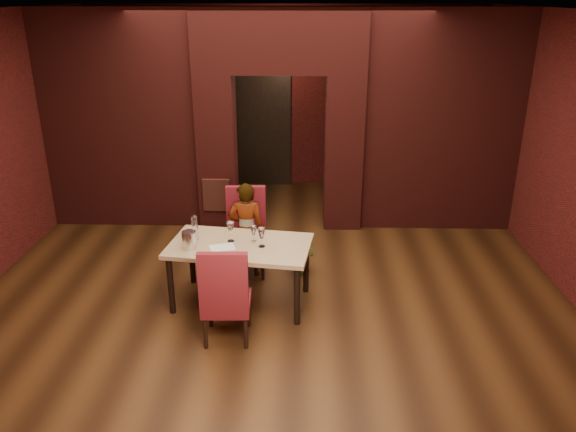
{
  "coord_description": "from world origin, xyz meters",
  "views": [
    {
      "loc": [
        0.35,
        -6.18,
        3.37
      ],
      "look_at": [
        0.18,
        0.0,
        0.91
      ],
      "focal_mm": 35.0,
      "sensor_mm": 36.0,
      "label": 1
    }
  ],
  "objects_px": {
    "chair_far": "(246,233)",
    "chair_near": "(226,292)",
    "wine_bucket": "(189,240)",
    "potted_plant": "(302,258)",
    "dining_table": "(241,273)",
    "wine_glass_c": "(262,238)",
    "wine_glass_b": "(253,234)",
    "wine_glass_a": "(231,232)",
    "person_seated": "(246,230)",
    "water_bottle": "(195,227)"
  },
  "relations": [
    {
      "from": "chair_far",
      "to": "wine_glass_b",
      "type": "xyz_separation_m",
      "value": [
        0.16,
        -0.66,
        0.28
      ]
    },
    {
      "from": "wine_glass_b",
      "to": "wine_bucket",
      "type": "distance_m",
      "value": 0.72
    },
    {
      "from": "chair_far",
      "to": "chair_near",
      "type": "xyz_separation_m",
      "value": [
        -0.06,
        -1.47,
        -0.02
      ]
    },
    {
      "from": "person_seated",
      "to": "water_bottle",
      "type": "height_order",
      "value": "person_seated"
    },
    {
      "from": "wine_glass_a",
      "to": "wine_glass_b",
      "type": "distance_m",
      "value": 0.26
    },
    {
      "from": "wine_glass_c",
      "to": "wine_bucket",
      "type": "bearing_deg",
      "value": -175.86
    },
    {
      "from": "person_seated",
      "to": "wine_glass_a",
      "type": "bearing_deg",
      "value": 80.16
    },
    {
      "from": "chair_near",
      "to": "wine_glass_a",
      "type": "relative_size",
      "value": 4.67
    },
    {
      "from": "wine_glass_b",
      "to": "potted_plant",
      "type": "bearing_deg",
      "value": 51.99
    },
    {
      "from": "chair_far",
      "to": "wine_glass_a",
      "type": "bearing_deg",
      "value": -101.59
    },
    {
      "from": "chair_far",
      "to": "chair_near",
      "type": "relative_size",
      "value": 1.03
    },
    {
      "from": "chair_near",
      "to": "wine_glass_a",
      "type": "xyz_separation_m",
      "value": [
        -0.04,
        0.8,
        0.32
      ]
    },
    {
      "from": "dining_table",
      "to": "chair_near",
      "type": "height_order",
      "value": "chair_near"
    },
    {
      "from": "wine_glass_c",
      "to": "potted_plant",
      "type": "relative_size",
      "value": 0.56
    },
    {
      "from": "chair_near",
      "to": "wine_glass_c",
      "type": "bearing_deg",
      "value": -117.46
    },
    {
      "from": "wine_glass_c",
      "to": "water_bottle",
      "type": "distance_m",
      "value": 0.79
    },
    {
      "from": "wine_glass_a",
      "to": "water_bottle",
      "type": "distance_m",
      "value": 0.42
    },
    {
      "from": "dining_table",
      "to": "wine_glass_a",
      "type": "xyz_separation_m",
      "value": [
        -0.11,
        0.07,
        0.48
      ]
    },
    {
      "from": "person_seated",
      "to": "wine_glass_b",
      "type": "bearing_deg",
      "value": 103.72
    },
    {
      "from": "wine_bucket",
      "to": "wine_glass_b",
      "type": "bearing_deg",
      "value": 15.52
    },
    {
      "from": "wine_glass_c",
      "to": "wine_bucket",
      "type": "relative_size",
      "value": 1.12
    },
    {
      "from": "wine_bucket",
      "to": "person_seated",
      "type": "bearing_deg",
      "value": 56.24
    },
    {
      "from": "chair_far",
      "to": "wine_bucket",
      "type": "bearing_deg",
      "value": -124.93
    },
    {
      "from": "dining_table",
      "to": "wine_bucket",
      "type": "relative_size",
      "value": 8.03
    },
    {
      "from": "chair_far",
      "to": "wine_glass_c",
      "type": "relative_size",
      "value": 5.01
    },
    {
      "from": "chair_near",
      "to": "potted_plant",
      "type": "bearing_deg",
      "value": -118.88
    },
    {
      "from": "dining_table",
      "to": "potted_plant",
      "type": "xyz_separation_m",
      "value": [
        0.7,
        0.77,
        -0.17
      ]
    },
    {
      "from": "dining_table",
      "to": "water_bottle",
      "type": "xyz_separation_m",
      "value": [
        -0.52,
        0.12,
        0.52
      ]
    },
    {
      "from": "chair_near",
      "to": "wine_glass_a",
      "type": "bearing_deg",
      "value": -88.84
    },
    {
      "from": "chair_far",
      "to": "potted_plant",
      "type": "bearing_deg",
      "value": -0.14
    },
    {
      "from": "wine_glass_b",
      "to": "potted_plant",
      "type": "height_order",
      "value": "wine_glass_b"
    },
    {
      "from": "chair_far",
      "to": "wine_glass_c",
      "type": "xyz_separation_m",
      "value": [
        0.26,
        -0.8,
        0.3
      ]
    },
    {
      "from": "dining_table",
      "to": "wine_glass_a",
      "type": "distance_m",
      "value": 0.5
    },
    {
      "from": "person_seated",
      "to": "potted_plant",
      "type": "relative_size",
      "value": 3.11
    },
    {
      "from": "wine_glass_c",
      "to": "potted_plant",
      "type": "xyz_separation_m",
      "value": [
        0.45,
        0.84,
        -0.65
      ]
    },
    {
      "from": "wine_glass_a",
      "to": "wine_glass_b",
      "type": "bearing_deg",
      "value": -0.0
    },
    {
      "from": "dining_table",
      "to": "person_seated",
      "type": "bearing_deg",
      "value": 97.49
    },
    {
      "from": "person_seated",
      "to": "potted_plant",
      "type": "distance_m",
      "value": 0.81
    },
    {
      "from": "dining_table",
      "to": "wine_glass_c",
      "type": "xyz_separation_m",
      "value": [
        0.25,
        -0.06,
        0.48
      ]
    },
    {
      "from": "wine_glass_a",
      "to": "wine_glass_c",
      "type": "distance_m",
      "value": 0.39
    },
    {
      "from": "chair_far",
      "to": "chair_near",
      "type": "height_order",
      "value": "chair_far"
    },
    {
      "from": "dining_table",
      "to": "wine_glass_c",
      "type": "relative_size",
      "value": 7.16
    },
    {
      "from": "person_seated",
      "to": "water_bottle",
      "type": "relative_size",
      "value": 4.15
    },
    {
      "from": "chair_far",
      "to": "wine_glass_a",
      "type": "xyz_separation_m",
      "value": [
        -0.1,
        -0.66,
        0.3
      ]
    },
    {
      "from": "wine_bucket",
      "to": "potted_plant",
      "type": "xyz_separation_m",
      "value": [
        1.24,
        0.89,
        -0.64
      ]
    },
    {
      "from": "person_seated",
      "to": "wine_glass_a",
      "type": "distance_m",
      "value": 0.68
    },
    {
      "from": "wine_bucket",
      "to": "potted_plant",
      "type": "distance_m",
      "value": 1.66
    },
    {
      "from": "dining_table",
      "to": "wine_glass_c",
      "type": "height_order",
      "value": "wine_glass_c"
    },
    {
      "from": "water_bottle",
      "to": "dining_table",
      "type": "bearing_deg",
      "value": -12.58
    },
    {
      "from": "person_seated",
      "to": "water_bottle",
      "type": "xyz_separation_m",
      "value": [
        -0.52,
        -0.58,
        0.27
      ]
    }
  ]
}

